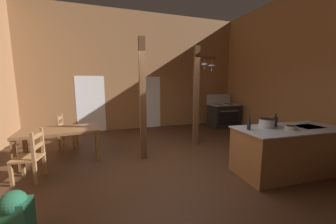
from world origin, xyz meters
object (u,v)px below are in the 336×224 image
at_px(mixing_bowl_on_counter, 290,128).
at_px(bottle_short_on_counter, 249,124).
at_px(kitchen_island, 288,150).
at_px(stockpot_on_counter, 267,123).
at_px(dining_table, 60,133).
at_px(bottle_tall_on_counter, 275,121).
at_px(ladderback_chair_near_window, 31,157).
at_px(ladderback_chair_by_post, 66,132).
at_px(backpack, 15,215).
at_px(stove_range, 223,115).

distance_m(mixing_bowl_on_counter, bottle_short_on_counter, 0.81).
height_order(kitchen_island, stockpot_on_counter, stockpot_on_counter).
relative_size(dining_table, stockpot_on_counter, 4.83).
bearing_deg(bottle_tall_on_counter, kitchen_island, -53.78).
relative_size(ladderback_chair_near_window, ladderback_chair_by_post, 1.00).
relative_size(dining_table, backpack, 2.97).
xyz_separation_m(dining_table, mixing_bowl_on_counter, (4.32, -2.27, 0.30)).
bearing_deg(stockpot_on_counter, dining_table, 153.77).
bearing_deg(ladderback_chair_by_post, bottle_tall_on_counter, -34.12).
distance_m(dining_table, bottle_short_on_counter, 4.11).
xyz_separation_m(kitchen_island, bottle_tall_on_counter, (-0.16, 0.21, 0.56)).
height_order(dining_table, ladderback_chair_by_post, ladderback_chair_by_post).
bearing_deg(ladderback_chair_by_post, kitchen_island, -35.04).
bearing_deg(bottle_tall_on_counter, ladderback_chair_by_post, 145.88).
bearing_deg(bottle_tall_on_counter, backpack, -173.30).
bearing_deg(kitchen_island, stove_range, 72.98).
xyz_separation_m(dining_table, ladderback_chair_by_post, (-0.05, 0.98, -0.20)).
distance_m(dining_table, ladderback_chair_near_window, 0.97).
height_order(ladderback_chair_near_window, bottle_tall_on_counter, bottle_tall_on_counter).
distance_m(kitchen_island, dining_table, 4.95).
relative_size(stove_range, dining_table, 0.75).
distance_m(stove_range, stockpot_on_counter, 4.19).
relative_size(backpack, stockpot_on_counter, 1.63).
bearing_deg(backpack, kitchen_island, 3.78).
xyz_separation_m(backpack, mixing_bowl_on_counter, (4.36, 0.19, 0.64)).
bearing_deg(kitchen_island, ladderback_chair_near_window, 165.00).
relative_size(backpack, bottle_short_on_counter, 2.04).
bearing_deg(ladderback_chair_by_post, bottle_short_on_counter, -40.00).
distance_m(stove_range, ladderback_chair_near_window, 6.60).
bearing_deg(kitchen_island, bottle_tall_on_counter, 126.22).
height_order(stove_range, dining_table, stove_range).
height_order(backpack, mixing_bowl_on_counter, mixing_bowl_on_counter).
height_order(dining_table, stockpot_on_counter, stockpot_on_counter).
bearing_deg(bottle_short_on_counter, dining_table, 150.12).
bearing_deg(ladderback_chair_near_window, stove_range, 24.39).
distance_m(stove_range, mixing_bowl_on_counter, 4.35).
xyz_separation_m(ladderback_chair_near_window, mixing_bowl_on_counter, (4.66, -1.38, 0.50)).
bearing_deg(stockpot_on_counter, backpack, -173.28).
relative_size(dining_table, bottle_short_on_counter, 6.07).
bearing_deg(backpack, stove_range, 36.99).
height_order(stove_range, bottle_short_on_counter, stove_range).
distance_m(stove_range, bottle_short_on_counter, 4.45).
distance_m(kitchen_island, bottle_tall_on_counter, 0.62).
relative_size(ladderback_chair_near_window, bottle_tall_on_counter, 3.62).
relative_size(dining_table, ladderback_chair_near_window, 1.86).
bearing_deg(dining_table, stockpot_on_counter, -26.23).
distance_m(dining_table, ladderback_chair_by_post, 1.01).
distance_m(kitchen_island, bottle_short_on_counter, 1.07).
height_order(ladderback_chair_by_post, bottle_tall_on_counter, bottle_tall_on_counter).
height_order(kitchen_island, ladderback_chair_near_window, ladderback_chair_near_window).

